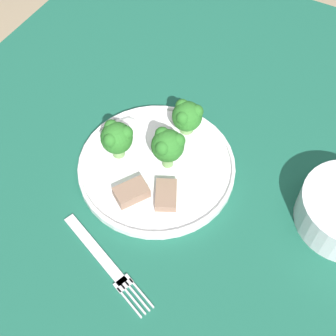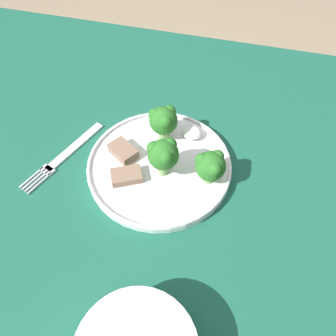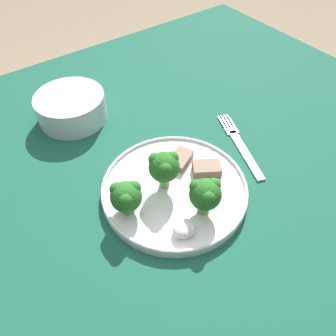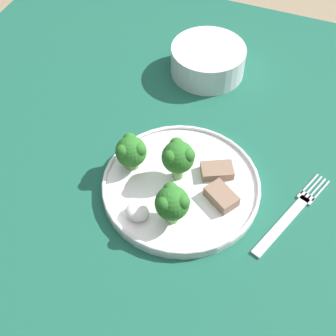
{
  "view_description": "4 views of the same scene",
  "coord_description": "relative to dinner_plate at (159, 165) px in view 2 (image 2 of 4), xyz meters",
  "views": [
    {
      "loc": [
        0.33,
        0.16,
        1.35
      ],
      "look_at": [
        -0.02,
        -0.03,
        0.79
      ],
      "focal_mm": 50.0,
      "sensor_mm": 36.0,
      "label": 1
    },
    {
      "loc": [
        -0.13,
        0.26,
        1.2
      ],
      "look_at": [
        -0.05,
        -0.04,
        0.79
      ],
      "focal_mm": 35.0,
      "sensor_mm": 36.0,
      "label": 2
    },
    {
      "loc": [
        -0.24,
        -0.33,
        1.19
      ],
      "look_at": [
        -0.04,
        -0.05,
        0.8
      ],
      "focal_mm": 35.0,
      "sensor_mm": 36.0,
      "label": 3
    },
    {
      "loc": [
        0.11,
        -0.47,
        1.34
      ],
      "look_at": [
        -0.05,
        -0.07,
        0.81
      ],
      "focal_mm": 50.0,
      "sensor_mm": 36.0,
      "label": 4
    }
  ],
  "objects": [
    {
      "name": "broccoli_floret_near_rim_left",
      "position": [
        -0.09,
        0.01,
        0.04
      ],
      "size": [
        0.05,
        0.05,
        0.06
      ],
      "color": "#709E56",
      "rests_on": "dinner_plate"
    },
    {
      "name": "sauce_dollop",
      "position": [
        -0.04,
        -0.08,
        0.01
      ],
      "size": [
        0.04,
        0.03,
        0.02
      ],
      "color": "white",
      "rests_on": "dinner_plate"
    },
    {
      "name": "broccoli_floret_back_left",
      "position": [
        0.01,
        -0.06,
        0.04
      ],
      "size": [
        0.05,
        0.05,
        0.07
      ],
      "color": "#709E56",
      "rests_on": "dinner_plate"
    },
    {
      "name": "table",
      "position": [
        0.03,
        0.06,
        -0.11
      ],
      "size": [
        1.15,
        0.96,
        0.75
      ],
      "color": "#195642",
      "rests_on": "ground_plane"
    },
    {
      "name": "ground_plane",
      "position": [
        0.03,
        0.06,
        -0.76
      ],
      "size": [
        8.0,
        8.0,
        0.0
      ],
      "primitive_type": "plane",
      "color": "#9E896B"
    },
    {
      "name": "broccoli_floret_center_left",
      "position": [
        -0.01,
        0.01,
        0.05
      ],
      "size": [
        0.05,
        0.05,
        0.07
      ],
      "color": "#709E56",
      "rests_on": "dinner_plate"
    },
    {
      "name": "fork",
      "position": [
        0.17,
        0.01,
        -0.01
      ],
      "size": [
        0.08,
        0.18,
        0.0
      ],
      "color": "silver",
      "rests_on": "table"
    },
    {
      "name": "meat_slice_middle_slice",
      "position": [
        0.04,
        0.04,
        0.01
      ],
      "size": [
        0.06,
        0.05,
        0.01
      ],
      "color": "#846651",
      "rests_on": "dinner_plate"
    },
    {
      "name": "meat_slice_front_slice",
      "position": [
        0.07,
        -0.01,
        0.01
      ],
      "size": [
        0.06,
        0.05,
        0.02
      ],
      "color": "#846651",
      "rests_on": "dinner_plate"
    },
    {
      "name": "dinner_plate",
      "position": [
        0.0,
        0.0,
        0.0
      ],
      "size": [
        0.25,
        0.25,
        0.02
      ],
      "color": "white",
      "rests_on": "table"
    }
  ]
}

